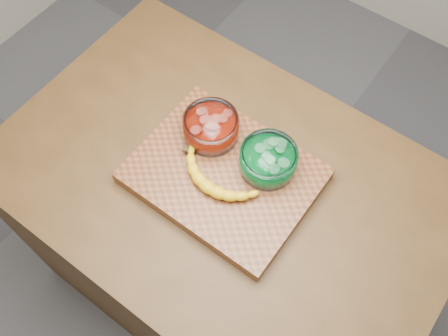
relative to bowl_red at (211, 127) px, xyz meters
The scene contains 6 objects.
ground 0.98m from the bowl_red, 37.22° to the right, with size 3.50×3.50×0.00m, color #525256.
counter 0.54m from the bowl_red, 37.22° to the right, with size 1.20×0.80×0.90m, color #482F15.
cutting_board 0.13m from the bowl_red, 37.22° to the right, with size 0.45×0.35×0.04m, color brown.
bowl_red is the anchor object (origin of this frame).
bowl_green 0.17m from the bowl_red, ahead, with size 0.14×0.14×0.07m.
banana 0.14m from the bowl_red, 48.78° to the right, with size 0.26×0.12×0.04m, color gold, non-canonical shape.
Camera 1 is at (0.36, -0.49, 2.05)m, focal length 40.00 mm.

